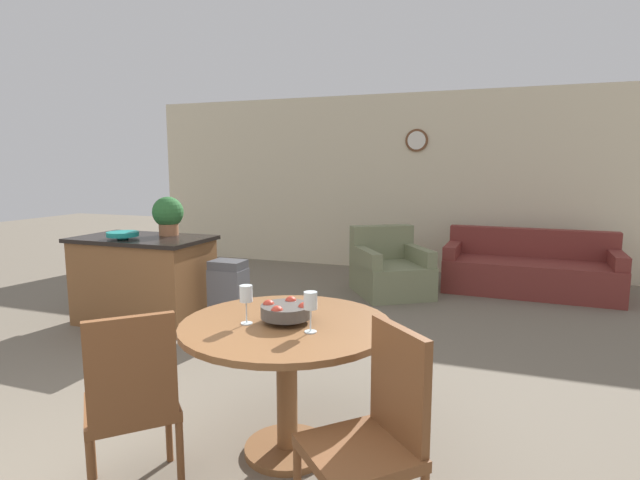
{
  "coord_description": "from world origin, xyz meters",
  "views": [
    {
      "loc": [
        1.7,
        -1.37,
        1.6
      ],
      "look_at": [
        0.23,
        2.71,
        0.96
      ],
      "focal_mm": 28.0,
      "sensor_mm": 36.0,
      "label": 1
    }
  ],
  "objects_px": {
    "dining_chair_near_left": "(132,398)",
    "kitchen_island": "(144,280)",
    "dining_table": "(287,352)",
    "wine_glass_left": "(246,295)",
    "teal_bowl": "(123,234)",
    "wine_glass_right": "(310,302)",
    "trash_bin": "(229,296)",
    "fruit_bowl": "(286,311)",
    "dining_chair_near_right": "(375,430)",
    "potted_plant": "(168,214)",
    "couch": "(529,271)",
    "armchair": "(390,271)"
  },
  "relations": [
    {
      "from": "dining_table",
      "to": "kitchen_island",
      "type": "distance_m",
      "value": 2.9
    },
    {
      "from": "kitchen_island",
      "to": "armchair",
      "type": "distance_m",
      "value": 2.96
    },
    {
      "from": "dining_table",
      "to": "fruit_bowl",
      "type": "bearing_deg",
      "value": -178.65
    },
    {
      "from": "wine_glass_right",
      "to": "trash_bin",
      "type": "relative_size",
      "value": 0.3
    },
    {
      "from": "kitchen_island",
      "to": "trash_bin",
      "type": "height_order",
      "value": "kitchen_island"
    },
    {
      "from": "dining_chair_near_right",
      "to": "dining_chair_near_left",
      "type": "bearing_deg",
      "value": 50.41
    },
    {
      "from": "dining_table",
      "to": "armchair",
      "type": "distance_m",
      "value": 3.75
    },
    {
      "from": "kitchen_island",
      "to": "couch",
      "type": "distance_m",
      "value": 4.67
    },
    {
      "from": "dining_chair_near_right",
      "to": "potted_plant",
      "type": "height_order",
      "value": "potted_plant"
    },
    {
      "from": "dining_table",
      "to": "kitchen_island",
      "type": "xyz_separation_m",
      "value": [
        -2.35,
        1.7,
        -0.14
      ]
    },
    {
      "from": "dining_table",
      "to": "kitchen_island",
      "type": "bearing_deg",
      "value": 144.11
    },
    {
      "from": "wine_glass_right",
      "to": "kitchen_island",
      "type": "relative_size",
      "value": 0.16
    },
    {
      "from": "teal_bowl",
      "to": "couch",
      "type": "xyz_separation_m",
      "value": [
        3.9,
        2.87,
        -0.66
      ]
    },
    {
      "from": "wine_glass_left",
      "to": "teal_bowl",
      "type": "height_order",
      "value": "wine_glass_left"
    },
    {
      "from": "dining_chair_near_right",
      "to": "wine_glass_left",
      "type": "height_order",
      "value": "wine_glass_left"
    },
    {
      "from": "couch",
      "to": "armchair",
      "type": "distance_m",
      "value": 1.8
    },
    {
      "from": "fruit_bowl",
      "to": "wine_glass_right",
      "type": "distance_m",
      "value": 0.23
    },
    {
      "from": "couch",
      "to": "armchair",
      "type": "bearing_deg",
      "value": -156.01
    },
    {
      "from": "kitchen_island",
      "to": "teal_bowl",
      "type": "distance_m",
      "value": 0.53
    },
    {
      "from": "dining_table",
      "to": "teal_bowl",
      "type": "bearing_deg",
      "value": 147.89
    },
    {
      "from": "dining_chair_near_left",
      "to": "wine_glass_left",
      "type": "height_order",
      "value": "wine_glass_left"
    },
    {
      "from": "dining_chair_near_right",
      "to": "potted_plant",
      "type": "xyz_separation_m",
      "value": [
        -2.79,
        2.42,
        0.59
      ]
    },
    {
      "from": "dining_chair_near_left",
      "to": "couch",
      "type": "bearing_deg",
      "value": 23.65
    },
    {
      "from": "dining_table",
      "to": "potted_plant",
      "type": "xyz_separation_m",
      "value": [
        -2.17,
        1.9,
        0.52
      ]
    },
    {
      "from": "dining_table",
      "to": "fruit_bowl",
      "type": "xyz_separation_m",
      "value": [
        -0.0,
        -0.0,
        0.24
      ]
    },
    {
      "from": "trash_bin",
      "to": "armchair",
      "type": "xyz_separation_m",
      "value": [
        1.17,
        1.99,
        -0.06
      ]
    },
    {
      "from": "teal_bowl",
      "to": "couch",
      "type": "height_order",
      "value": "teal_bowl"
    },
    {
      "from": "dining_chair_near_left",
      "to": "potted_plant",
      "type": "bearing_deg",
      "value": 78.31
    },
    {
      "from": "teal_bowl",
      "to": "armchair",
      "type": "distance_m",
      "value": 3.2
    },
    {
      "from": "dining_chair_near_left",
      "to": "armchair",
      "type": "relative_size",
      "value": 0.77
    },
    {
      "from": "dining_chair_near_right",
      "to": "dining_table",
      "type": "bearing_deg",
      "value": 5.41
    },
    {
      "from": "dining_table",
      "to": "trash_bin",
      "type": "distance_m",
      "value": 2.23
    },
    {
      "from": "dining_table",
      "to": "teal_bowl",
      "type": "xyz_separation_m",
      "value": [
        -2.44,
        1.53,
        0.35
      ]
    },
    {
      "from": "teal_bowl",
      "to": "dining_chair_near_left",
      "type": "bearing_deg",
      "value": -48.35
    },
    {
      "from": "fruit_bowl",
      "to": "armchair",
      "type": "height_order",
      "value": "fruit_bowl"
    },
    {
      "from": "armchair",
      "to": "wine_glass_left",
      "type": "bearing_deg",
      "value": -123.16
    },
    {
      "from": "dining_chair_near_left",
      "to": "armchair",
      "type": "height_order",
      "value": "dining_chair_near_left"
    },
    {
      "from": "dining_chair_near_left",
      "to": "kitchen_island",
      "type": "bearing_deg",
      "value": 83.37
    },
    {
      "from": "dining_chair_near_right",
      "to": "couch",
      "type": "distance_m",
      "value": 4.99
    },
    {
      "from": "dining_table",
      "to": "trash_bin",
      "type": "relative_size",
      "value": 1.64
    },
    {
      "from": "dining_table",
      "to": "dining_chair_near_left",
      "type": "height_order",
      "value": "dining_chair_near_left"
    },
    {
      "from": "fruit_bowl",
      "to": "wine_glass_right",
      "type": "relative_size",
      "value": 1.31
    },
    {
      "from": "teal_bowl",
      "to": "armchair",
      "type": "bearing_deg",
      "value": 44.69
    },
    {
      "from": "fruit_bowl",
      "to": "wine_glass_left",
      "type": "xyz_separation_m",
      "value": [
        -0.19,
        -0.1,
        0.09
      ]
    },
    {
      "from": "dining_chair_near_left",
      "to": "fruit_bowl",
      "type": "relative_size",
      "value": 3.43
    },
    {
      "from": "fruit_bowl",
      "to": "wine_glass_left",
      "type": "height_order",
      "value": "wine_glass_left"
    },
    {
      "from": "dining_chair_near_left",
      "to": "potted_plant",
      "type": "relative_size",
      "value": 2.37
    },
    {
      "from": "fruit_bowl",
      "to": "wine_glass_left",
      "type": "distance_m",
      "value": 0.23
    },
    {
      "from": "wine_glass_left",
      "to": "couch",
      "type": "xyz_separation_m",
      "value": [
        1.65,
        4.49,
        -0.64
      ]
    },
    {
      "from": "dining_chair_near_right",
      "to": "wine_glass_left",
      "type": "relative_size",
      "value": 4.48
    }
  ]
}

